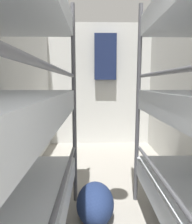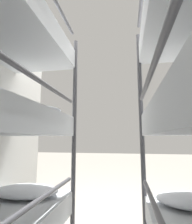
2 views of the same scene
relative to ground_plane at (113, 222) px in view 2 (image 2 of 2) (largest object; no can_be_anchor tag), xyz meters
name	(u,v)px [view 2 (image 2 of 2)]	position (x,y,z in m)	size (l,w,h in m)	color
ground_plane	(113,222)	(0.00, 0.00, 0.00)	(20.00, 20.00, 0.00)	gray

